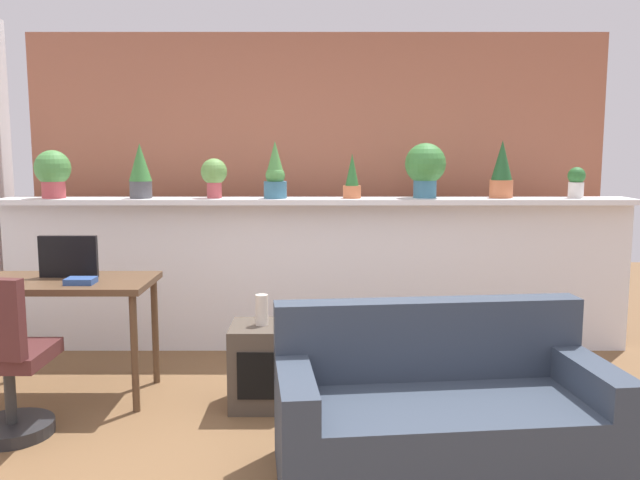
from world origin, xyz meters
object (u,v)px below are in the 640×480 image
(vase_on_shelf, at_px, (260,310))
(potted_plant_7, at_px, (575,182))
(potted_plant_1, at_px, (139,170))
(potted_plant_6, at_px, (500,170))
(office_chair, at_px, (0,370))
(book_on_desk, at_px, (79,281))
(potted_plant_0, at_px, (51,171))
(potted_plant_5, at_px, (424,167))
(potted_plant_2, at_px, (213,175))
(side_cube_shelf, at_px, (263,365))
(couch, at_px, (439,417))
(desk, at_px, (62,293))
(potted_plant_4, at_px, (351,179))
(potted_plant_3, at_px, (274,174))
(tv_monitor, at_px, (67,257))

(vase_on_shelf, bearing_deg, potted_plant_7, 26.87)
(potted_plant_1, relative_size, potted_plant_6, 0.95)
(office_chair, xyz_separation_m, book_on_desk, (0.26, 0.51, 0.38))
(potted_plant_0, height_order, potted_plant_5, potted_plant_5)
(potted_plant_2, distance_m, side_cube_shelf, 1.67)
(potted_plant_5, relative_size, potted_plant_7, 1.77)
(potted_plant_5, xyz_separation_m, book_on_desk, (-2.23, -1.16, -0.65))
(side_cube_shelf, height_order, book_on_desk, book_on_desk)
(side_cube_shelf, xyz_separation_m, couch, (0.92, -0.88, 0.03))
(potted_plant_6, distance_m, desk, 3.23)
(potted_plant_1, bearing_deg, potted_plant_4, 0.03)
(potted_plant_3, height_order, side_cube_shelf, potted_plant_3)
(potted_plant_3, bearing_deg, vase_on_shelf, -90.70)
(potted_plant_0, relative_size, potted_plant_6, 0.83)
(potted_plant_4, distance_m, book_on_desk, 2.09)
(tv_monitor, xyz_separation_m, side_cube_shelf, (1.24, -0.23, -0.63))
(potted_plant_3, xyz_separation_m, potted_plant_5, (1.13, 0.05, 0.05))
(potted_plant_0, xyz_separation_m, side_cube_shelf, (1.68, -1.15, -1.13))
(couch, bearing_deg, side_cube_shelf, 136.21)
(potted_plant_4, bearing_deg, office_chair, -139.86)
(potted_plant_6, bearing_deg, side_cube_shelf, -145.51)
(vase_on_shelf, bearing_deg, desk, 173.73)
(potted_plant_0, bearing_deg, potted_plant_4, -0.21)
(potted_plant_1, relative_size, desk, 0.37)
(tv_monitor, distance_m, couch, 2.50)
(side_cube_shelf, bearing_deg, potted_plant_5, 45.95)
(potted_plant_6, height_order, desk, potted_plant_6)
(potted_plant_6, distance_m, vase_on_shelf, 2.24)
(office_chair, height_order, couch, office_chair)
(potted_plant_2, relative_size, potted_plant_3, 0.70)
(desk, xyz_separation_m, book_on_desk, (0.16, -0.13, 0.10))
(potted_plant_3, relative_size, potted_plant_4, 1.28)
(desk, relative_size, side_cube_shelf, 2.20)
(potted_plant_2, height_order, potted_plant_7, potted_plant_2)
(potted_plant_0, bearing_deg, potted_plant_3, -0.58)
(potted_plant_3, xyz_separation_m, potted_plant_6, (1.72, 0.05, 0.03))
(potted_plant_7, bearing_deg, potted_plant_2, -179.78)
(potted_plant_4, xyz_separation_m, vase_on_shelf, (-0.59, -1.13, -0.73))
(potted_plant_1, relative_size, book_on_desk, 2.43)
(potted_plant_4, relative_size, side_cube_shelf, 0.67)
(potted_plant_0, relative_size, potted_plant_1, 0.88)
(side_cube_shelf, height_order, couch, couch)
(potted_plant_7, distance_m, desk, 3.74)
(potted_plant_2, relative_size, couch, 0.18)
(office_chair, bearing_deg, desk, 81.36)
(potted_plant_7, bearing_deg, potted_plant_3, -178.86)
(potted_plant_0, bearing_deg, potted_plant_7, 0.41)
(side_cube_shelf, bearing_deg, potted_plant_1, 131.71)
(desk, bearing_deg, potted_plant_3, 37.98)
(potted_plant_5, bearing_deg, couch, -96.15)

